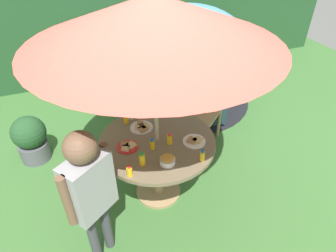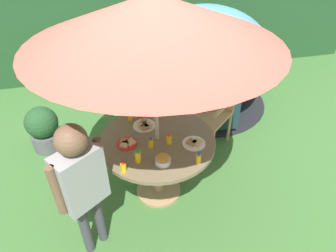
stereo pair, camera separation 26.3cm
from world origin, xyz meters
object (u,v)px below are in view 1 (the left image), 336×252
(plate_center_front, at_px, (127,146))
(juice_bottle_center_back, at_px, (126,119))
(plate_mid_left, at_px, (142,127))
(juice_bottle_near_right, at_px, (129,171))
(potted_plant, at_px, (31,138))
(plate_far_right, at_px, (194,141))
(cup_far, at_px, (153,109))
(patio_umbrella, at_px, (153,19))
(cup_near, at_px, (130,116))
(juice_bottle_mid_right, at_px, (202,155))
(juice_bottle_near_left, at_px, (170,139))
(juice_bottle_far_left, at_px, (142,159))
(garden_table, at_px, (157,151))
(juice_bottle_front_edge, at_px, (152,144))
(dome_tent, at_px, (187,57))
(child_in_yellow_shirt, at_px, (118,88))
(wooden_chair, at_px, (202,101))
(snack_bowl, at_px, (168,160))
(child_in_grey_shirt, at_px, (89,186))

(plate_center_front, distance_m, juice_bottle_center_back, 0.39)
(plate_center_front, xyz_separation_m, plate_mid_left, (0.21, 0.24, 0.00))
(plate_center_front, height_order, juice_bottle_near_right, juice_bottle_near_right)
(potted_plant, height_order, plate_far_right, plate_far_right)
(plate_mid_left, xyz_separation_m, plate_far_right, (0.40, -0.38, -0.00))
(plate_mid_left, height_order, cup_far, cup_far)
(patio_umbrella, distance_m, cup_near, 1.17)
(patio_umbrella, relative_size, juice_bottle_mid_right, 18.49)
(plate_center_front, xyz_separation_m, juice_bottle_near_left, (0.38, -0.08, 0.04))
(potted_plant, height_order, juice_bottle_far_left, juice_bottle_far_left)
(garden_table, distance_m, cup_far, 0.51)
(patio_umbrella, height_order, juice_bottle_front_edge, patio_umbrella)
(dome_tent, relative_size, juice_bottle_front_edge, 20.48)
(juice_bottle_near_left, xyz_separation_m, cup_far, (0.02, 0.56, -0.02))
(plate_far_right, height_order, juice_bottle_front_edge, juice_bottle_front_edge)
(child_in_yellow_shirt, bearing_deg, plate_mid_left, -3.57)
(garden_table, height_order, plate_far_right, plate_far_right)
(plate_mid_left, height_order, juice_bottle_far_left, juice_bottle_far_left)
(juice_bottle_mid_right, bearing_deg, juice_bottle_near_left, 120.56)
(wooden_chair, relative_size, plate_center_front, 5.32)
(cup_near, relative_size, cup_far, 0.94)
(plate_mid_left, height_order, juice_bottle_center_back, juice_bottle_center_back)
(patio_umbrella, distance_m, snack_bowl, 1.13)
(juice_bottle_front_edge, distance_m, cup_far, 0.60)
(child_in_grey_shirt, bearing_deg, juice_bottle_front_edge, -3.11)
(plate_mid_left, distance_m, juice_bottle_far_left, 0.52)
(juice_bottle_far_left, bearing_deg, juice_bottle_near_right, -146.31)
(juice_bottle_center_back, bearing_deg, plate_mid_left, -49.56)
(snack_bowl, bearing_deg, juice_bottle_mid_right, -12.60)
(juice_bottle_mid_right, bearing_deg, cup_near, 117.02)
(juice_bottle_far_left, height_order, juice_bottle_front_edge, juice_bottle_far_left)
(wooden_chair, xyz_separation_m, juice_bottle_mid_right, (-0.57, -1.13, 0.22))
(juice_bottle_center_back, bearing_deg, child_in_grey_shirt, -119.43)
(plate_far_right, xyz_separation_m, cup_far, (-0.21, 0.62, 0.02))
(dome_tent, bearing_deg, juice_bottle_far_left, -118.53)
(snack_bowl, distance_m, juice_bottle_center_back, 0.73)
(plate_center_front, relative_size, cup_near, 2.97)
(juice_bottle_near_left, height_order, juice_bottle_near_right, juice_bottle_near_left)
(juice_bottle_near_right, height_order, juice_bottle_center_back, juice_bottle_center_back)
(child_in_yellow_shirt, height_order, child_in_grey_shirt, child_in_grey_shirt)
(plate_far_right, bearing_deg, juice_bottle_far_left, -168.23)
(plate_mid_left, distance_m, cup_far, 0.31)
(dome_tent, distance_m, plate_center_front, 2.19)
(child_in_grey_shirt, distance_m, cup_near, 1.06)
(child_in_yellow_shirt, distance_m, snack_bowl, 1.25)
(child_in_yellow_shirt, distance_m, juice_bottle_near_right, 1.28)
(child_in_grey_shirt, height_order, juice_bottle_near_right, child_in_grey_shirt)
(garden_table, relative_size, juice_bottle_near_right, 10.42)
(child_in_yellow_shirt, relative_size, juice_bottle_front_edge, 12.53)
(snack_bowl, bearing_deg, plate_far_right, 28.11)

